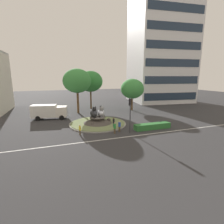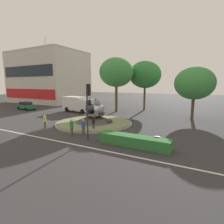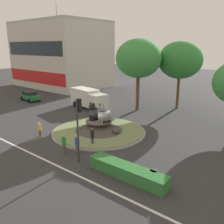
{
  "view_description": "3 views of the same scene",
  "coord_description": "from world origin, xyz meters",
  "px_view_note": "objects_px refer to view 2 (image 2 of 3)",
  "views": [
    {
      "loc": [
        -7.09,
        -28.25,
        8.37
      ],
      "look_at": [
        3.03,
        0.99,
        1.8
      ],
      "focal_mm": 27.17,
      "sensor_mm": 36.0,
      "label": 1
    },
    {
      "loc": [
        12.63,
        -18.81,
        5.15
      ],
      "look_at": [
        2.36,
        0.59,
        1.65
      ],
      "focal_mm": 27.89,
      "sensor_mm": 36.0,
      "label": 2
    },
    {
      "loc": [
        16.42,
        -18.04,
        9.02
      ],
      "look_at": [
        0.58,
        1.52,
        2.05
      ],
      "focal_mm": 38.54,
      "sensor_mm": 36.0,
      "label": 3
    }
  ],
  "objects_px": {
    "cat_statue_grey": "(99,108)",
    "broadleaf_tree_behind_island": "(194,83)",
    "cat_statue_black": "(90,108)",
    "second_tree_near_tower": "(145,75)",
    "pedestrian_black_shirt": "(93,123)",
    "pedestrian_blue_shirt": "(83,127)",
    "sedan_on_far_lane": "(26,106)",
    "litter_bin": "(157,142)",
    "traffic_light_mast": "(88,102)",
    "shophouse_block": "(49,78)",
    "delivery_box_truck": "(78,104)",
    "third_tree_left": "(116,72)",
    "pedestrian_green_shirt": "(72,127)",
    "pedestrian_yellow_shirt": "(45,121)"
  },
  "relations": [
    {
      "from": "broadleaf_tree_behind_island",
      "to": "second_tree_near_tower",
      "type": "bearing_deg",
      "value": 148.86
    },
    {
      "from": "broadleaf_tree_behind_island",
      "to": "pedestrian_black_shirt",
      "type": "bearing_deg",
      "value": -126.6
    },
    {
      "from": "pedestrian_black_shirt",
      "to": "pedestrian_blue_shirt",
      "type": "bearing_deg",
      "value": 10.94
    },
    {
      "from": "broadleaf_tree_behind_island",
      "to": "pedestrian_blue_shirt",
      "type": "distance_m",
      "value": 17.82
    },
    {
      "from": "broadleaf_tree_behind_island",
      "to": "sedan_on_far_lane",
      "type": "distance_m",
      "value": 31.56
    },
    {
      "from": "cat_statue_black",
      "to": "traffic_light_mast",
      "type": "distance_m",
      "value": 7.49
    },
    {
      "from": "shophouse_block",
      "to": "delivery_box_truck",
      "type": "distance_m",
      "value": 23.36
    },
    {
      "from": "broadleaf_tree_behind_island",
      "to": "pedestrian_green_shirt",
      "type": "xyz_separation_m",
      "value": [
        -10.13,
        -15.26,
        -4.41
      ]
    },
    {
      "from": "pedestrian_black_shirt",
      "to": "cat_statue_black",
      "type": "bearing_deg",
      "value": -134.8
    },
    {
      "from": "second_tree_near_tower",
      "to": "pedestrian_black_shirt",
      "type": "xyz_separation_m",
      "value": [
        -0.14,
        -18.11,
        -6.1
      ]
    },
    {
      "from": "pedestrian_blue_shirt",
      "to": "delivery_box_truck",
      "type": "xyz_separation_m",
      "value": [
        -10.31,
        11.88,
        0.66
      ]
    },
    {
      "from": "traffic_light_mast",
      "to": "litter_bin",
      "type": "relative_size",
      "value": 5.77
    },
    {
      "from": "cat_statue_grey",
      "to": "second_tree_near_tower",
      "type": "xyz_separation_m",
      "value": [
        1.38,
        14.99,
        4.97
      ]
    },
    {
      "from": "pedestrian_green_shirt",
      "to": "pedestrian_blue_shirt",
      "type": "relative_size",
      "value": 1.0
    },
    {
      "from": "second_tree_near_tower",
      "to": "sedan_on_far_lane",
      "type": "xyz_separation_m",
      "value": [
        -21.6,
        -10.83,
        -6.21
      ]
    },
    {
      "from": "litter_bin",
      "to": "cat_statue_grey",
      "type": "bearing_deg",
      "value": 150.23
    },
    {
      "from": "broadleaf_tree_behind_island",
      "to": "pedestrian_green_shirt",
      "type": "relative_size",
      "value": 4.51
    },
    {
      "from": "cat_statue_black",
      "to": "broadleaf_tree_behind_island",
      "type": "bearing_deg",
      "value": 123.27
    },
    {
      "from": "pedestrian_yellow_shirt",
      "to": "litter_bin",
      "type": "height_order",
      "value": "pedestrian_yellow_shirt"
    },
    {
      "from": "broadleaf_tree_behind_island",
      "to": "pedestrian_black_shirt",
      "type": "height_order",
      "value": "broadleaf_tree_behind_island"
    },
    {
      "from": "shophouse_block",
      "to": "pedestrian_black_shirt",
      "type": "relative_size",
      "value": 11.73
    },
    {
      "from": "pedestrian_green_shirt",
      "to": "third_tree_left",
      "type": "bearing_deg",
      "value": 80.83
    },
    {
      "from": "cat_statue_black",
      "to": "shophouse_block",
      "type": "relative_size",
      "value": 0.1
    },
    {
      "from": "shophouse_block",
      "to": "third_tree_left",
      "type": "xyz_separation_m",
      "value": [
        25.88,
        -7.74,
        0.25
      ]
    },
    {
      "from": "cat_statue_grey",
      "to": "broadleaf_tree_behind_island",
      "type": "bearing_deg",
      "value": 130.58
    },
    {
      "from": "second_tree_near_tower",
      "to": "pedestrian_yellow_shirt",
      "type": "distance_m",
      "value": 21.59
    },
    {
      "from": "third_tree_left",
      "to": "pedestrian_blue_shirt",
      "type": "distance_m",
      "value": 17.3
    },
    {
      "from": "pedestrian_green_shirt",
      "to": "pedestrian_blue_shirt",
      "type": "xyz_separation_m",
      "value": [
        1.0,
        0.6,
        -0.01
      ]
    },
    {
      "from": "traffic_light_mast",
      "to": "second_tree_near_tower",
      "type": "bearing_deg",
      "value": 8.68
    },
    {
      "from": "broadleaf_tree_behind_island",
      "to": "third_tree_left",
      "type": "bearing_deg",
      "value": 176.17
    },
    {
      "from": "pedestrian_green_shirt",
      "to": "broadleaf_tree_behind_island",
      "type": "bearing_deg",
      "value": 36.53
    },
    {
      "from": "cat_statue_black",
      "to": "pedestrian_black_shirt",
      "type": "xyz_separation_m",
      "value": [
        2.58,
        -3.09,
        -1.12
      ]
    },
    {
      "from": "delivery_box_truck",
      "to": "litter_bin",
      "type": "distance_m",
      "value": 21.22
    },
    {
      "from": "broadleaf_tree_behind_island",
      "to": "cat_statue_grey",
      "type": "bearing_deg",
      "value": -138.24
    },
    {
      "from": "cat_statue_black",
      "to": "third_tree_left",
      "type": "distance_m",
      "value": 11.68
    },
    {
      "from": "cat_statue_grey",
      "to": "broadleaf_tree_behind_island",
      "type": "distance_m",
      "value": 14.54
    },
    {
      "from": "third_tree_left",
      "to": "pedestrian_black_shirt",
      "type": "bearing_deg",
      "value": -73.98
    },
    {
      "from": "pedestrian_blue_shirt",
      "to": "broadleaf_tree_behind_island",
      "type": "bearing_deg",
      "value": -178.12
    },
    {
      "from": "cat_statue_grey",
      "to": "pedestrian_black_shirt",
      "type": "relative_size",
      "value": 1.22
    },
    {
      "from": "broadleaf_tree_behind_island",
      "to": "second_tree_near_tower",
      "type": "height_order",
      "value": "second_tree_near_tower"
    },
    {
      "from": "shophouse_block",
      "to": "pedestrian_yellow_shirt",
      "type": "distance_m",
      "value": 33.72
    },
    {
      "from": "shophouse_block",
      "to": "third_tree_left",
      "type": "relative_size",
      "value": 2.05
    },
    {
      "from": "cat_statue_black",
      "to": "shophouse_block",
      "type": "distance_m",
      "value": 33.01
    },
    {
      "from": "second_tree_near_tower",
      "to": "litter_bin",
      "type": "xyz_separation_m",
      "value": [
        7.42,
        -20.03,
        -6.59
      ]
    },
    {
      "from": "delivery_box_truck",
      "to": "third_tree_left",
      "type": "bearing_deg",
      "value": 40.89
    },
    {
      "from": "second_tree_near_tower",
      "to": "delivery_box_truck",
      "type": "bearing_deg",
      "value": -140.89
    },
    {
      "from": "cat_statue_grey",
      "to": "pedestrian_blue_shirt",
      "type": "bearing_deg",
      "value": 14.36
    },
    {
      "from": "sedan_on_far_lane",
      "to": "litter_bin",
      "type": "height_order",
      "value": "sedan_on_far_lane"
    },
    {
      "from": "third_tree_left",
      "to": "second_tree_near_tower",
      "type": "bearing_deg",
      "value": 49.45
    },
    {
      "from": "cat_statue_black",
      "to": "second_tree_near_tower",
      "type": "bearing_deg",
      "value": 164.54
    }
  ]
}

